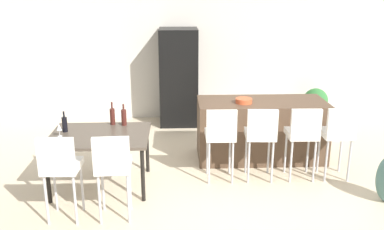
% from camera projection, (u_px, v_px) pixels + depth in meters
% --- Properties ---
extents(ground_plane, '(10.00, 10.00, 0.00)m').
position_uv_depth(ground_plane, '(235.00, 182.00, 5.78)').
color(ground_plane, beige).
extents(back_wall, '(10.00, 0.12, 2.90)m').
position_uv_depth(back_wall, '(216.00, 46.00, 8.30)').
color(back_wall, beige).
rests_on(back_wall, ground_plane).
extents(kitchen_island, '(1.94, 0.82, 0.92)m').
position_uv_depth(kitchen_island, '(261.00, 130.00, 6.48)').
color(kitchen_island, '#4C3828').
rests_on(kitchen_island, ground_plane).
extents(bar_chair_left, '(0.40, 0.40, 1.05)m').
position_uv_depth(bar_chair_left, '(221.00, 133.00, 5.63)').
color(bar_chair_left, silver).
rests_on(bar_chair_left, ground_plane).
extents(bar_chair_middle, '(0.42, 0.42, 1.05)m').
position_uv_depth(bar_chair_middle, '(261.00, 132.00, 5.65)').
color(bar_chair_middle, silver).
rests_on(bar_chair_middle, ground_plane).
extents(bar_chair_right, '(0.41, 0.41, 1.05)m').
position_uv_depth(bar_chair_right, '(303.00, 132.00, 5.67)').
color(bar_chair_right, silver).
rests_on(bar_chair_right, ground_plane).
extents(bar_chair_far, '(0.40, 0.40, 1.05)m').
position_uv_depth(bar_chair_far, '(338.00, 131.00, 5.69)').
color(bar_chair_far, silver).
rests_on(bar_chair_far, ground_plane).
extents(dining_table, '(1.28, 0.99, 0.74)m').
position_uv_depth(dining_table, '(100.00, 139.00, 5.48)').
color(dining_table, '#4C4238').
rests_on(dining_table, ground_plane).
extents(dining_chair_near, '(0.41, 0.41, 1.05)m').
position_uv_depth(dining_chair_near, '(60.00, 164.00, 4.64)').
color(dining_chair_near, silver).
rests_on(dining_chair_near, ground_plane).
extents(dining_chair_far, '(0.42, 0.42, 1.05)m').
position_uv_depth(dining_chair_far, '(113.00, 163.00, 4.66)').
color(dining_chair_far, silver).
rests_on(dining_chair_far, ground_plane).
extents(wine_bottle_middle, '(0.07, 0.07, 0.32)m').
position_uv_depth(wine_bottle_middle, '(112.00, 116.00, 5.81)').
color(wine_bottle_middle, '#471E19').
rests_on(wine_bottle_middle, dining_table).
extents(wine_bottle_end, '(0.07, 0.07, 0.30)m').
position_uv_depth(wine_bottle_end, '(124.00, 117.00, 5.78)').
color(wine_bottle_end, '#471E19').
rests_on(wine_bottle_end, dining_table).
extents(wine_bottle_near, '(0.07, 0.07, 0.28)m').
position_uv_depth(wine_bottle_near, '(65.00, 124.00, 5.53)').
color(wine_bottle_near, black).
rests_on(wine_bottle_near, dining_table).
extents(wine_glass_left, '(0.07, 0.07, 0.17)m').
position_uv_depth(wine_glass_left, '(59.00, 127.00, 5.35)').
color(wine_glass_left, silver).
rests_on(wine_glass_left, dining_table).
extents(refrigerator, '(0.72, 0.68, 1.84)m').
position_uv_depth(refrigerator, '(179.00, 77.00, 8.01)').
color(refrigerator, black).
rests_on(refrigerator, ground_plane).
extents(fruit_bowl, '(0.25, 0.25, 0.07)m').
position_uv_depth(fruit_bowl, '(244.00, 101.00, 6.24)').
color(fruit_bowl, '#C6512D').
rests_on(fruit_bowl, kitchen_island).
extents(potted_plant, '(0.48, 0.48, 0.67)m').
position_uv_depth(potted_plant, '(315.00, 102.00, 8.25)').
color(potted_plant, beige).
rests_on(potted_plant, ground_plane).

